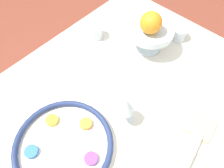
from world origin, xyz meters
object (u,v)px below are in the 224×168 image
(napkin_roll, at_px, (190,152))
(cup_near, at_px, (95,32))
(bread_plate, at_px, (199,126))
(cup_mid, at_px, (179,33))
(wine_glass, at_px, (125,106))
(orange_fruit, at_px, (151,23))
(seder_plate, at_px, (63,146))
(fruit_stand, at_px, (150,32))

(napkin_roll, distance_m, cup_near, 0.62)
(bread_plate, relative_size, cup_mid, 2.78)
(wine_glass, height_order, orange_fruit, orange_fruit)
(seder_plate, bearing_deg, napkin_roll, -50.62)
(seder_plate, relative_size, cup_near, 4.61)
(orange_fruit, relative_size, bread_plate, 0.44)
(orange_fruit, xyz_separation_m, bread_plate, (-0.15, -0.35, -0.15))
(wine_glass, bearing_deg, seder_plate, 159.85)
(orange_fruit, height_order, cup_mid, orange_fruit)
(napkin_roll, bearing_deg, cup_mid, 36.82)
(orange_fruit, relative_size, cup_near, 1.22)
(fruit_stand, height_order, cup_near, fruit_stand)
(seder_plate, bearing_deg, orange_fruit, 6.68)
(wine_glass, bearing_deg, orange_fruit, 24.15)
(bread_plate, bearing_deg, orange_fruit, 66.06)
(bread_plate, bearing_deg, cup_mid, 42.79)
(seder_plate, bearing_deg, wine_glass, -20.15)
(fruit_stand, relative_size, cup_mid, 2.66)
(wine_glass, xyz_separation_m, fruit_stand, (0.33, 0.14, -0.01))
(seder_plate, relative_size, napkin_roll, 1.97)
(orange_fruit, bearing_deg, fruit_stand, 18.25)
(orange_fruit, height_order, napkin_roll, orange_fruit)
(seder_plate, distance_m, wine_glass, 0.24)
(seder_plate, distance_m, cup_near, 0.52)
(cup_mid, bearing_deg, bread_plate, -137.21)
(seder_plate, height_order, orange_fruit, orange_fruit)
(seder_plate, distance_m, cup_mid, 0.67)
(cup_mid, bearing_deg, napkin_roll, -143.18)
(bread_plate, relative_size, cup_near, 2.78)
(seder_plate, height_order, fruit_stand, fruit_stand)
(cup_near, height_order, cup_mid, same)
(orange_fruit, xyz_separation_m, napkin_roll, (-0.26, -0.37, -0.14))
(wine_glass, height_order, cup_near, wine_glass)
(bread_plate, relative_size, napkin_roll, 1.19)
(cup_near, bearing_deg, cup_mid, -48.87)
(cup_mid, bearing_deg, fruit_stand, 155.48)
(bread_plate, bearing_deg, cup_near, 82.68)
(fruit_stand, xyz_separation_m, orange_fruit, (-0.02, -0.01, 0.07))
(seder_plate, relative_size, cup_mid, 4.61)
(fruit_stand, height_order, napkin_roll, fruit_stand)
(seder_plate, distance_m, fruit_stand, 0.55)
(seder_plate, height_order, wine_glass, wine_glass)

